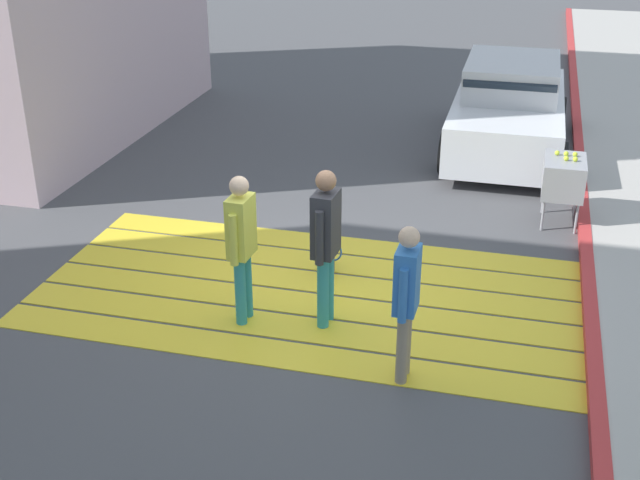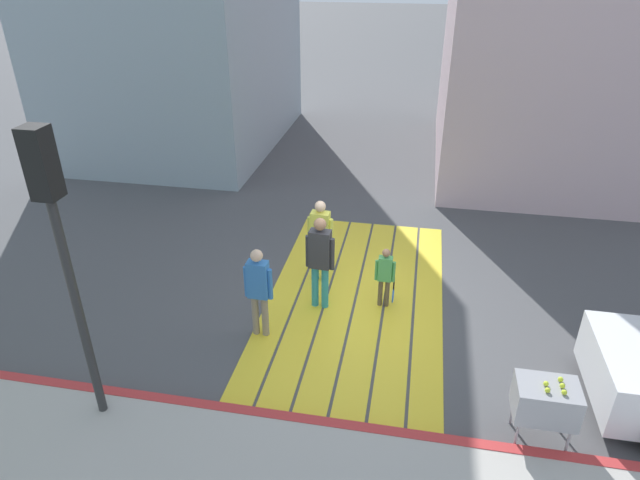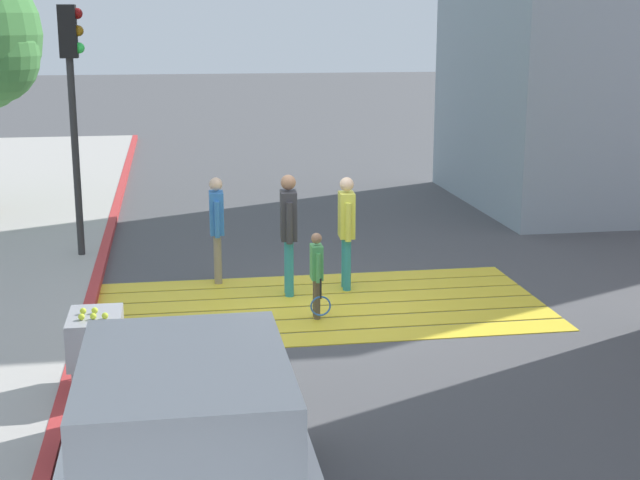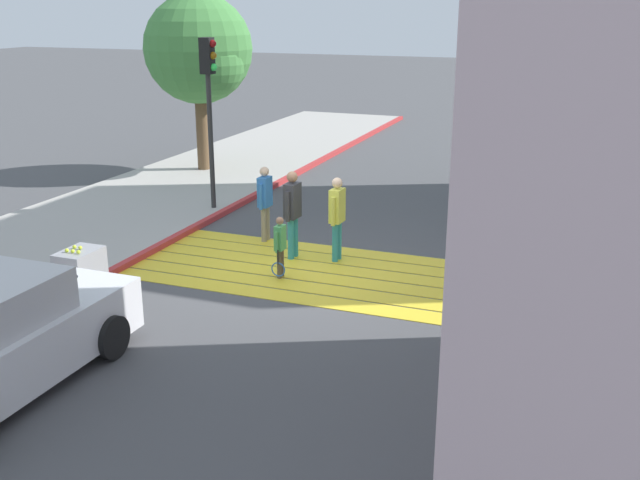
% 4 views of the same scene
% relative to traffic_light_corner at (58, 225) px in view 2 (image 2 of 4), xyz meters
% --- Properties ---
extents(ground_plane, '(120.00, 120.00, 0.00)m').
position_rel_traffic_light_corner_xyz_m(ground_plane, '(3.58, -3.15, -3.04)').
color(ground_plane, '#4C4C4F').
extents(crosswalk_stripes, '(6.40, 3.25, 0.01)m').
position_rel_traffic_light_corner_xyz_m(crosswalk_stripes, '(3.58, -3.15, -3.03)').
color(crosswalk_stripes, yellow).
rests_on(crosswalk_stripes, ground).
extents(curb_painted, '(0.16, 40.00, 0.13)m').
position_rel_traffic_light_corner_xyz_m(curb_painted, '(0.33, -3.15, -2.97)').
color(curb_painted, '#BC3333').
rests_on(curb_painted, ground).
extents(traffic_light_corner, '(0.39, 0.28, 4.24)m').
position_rel_traffic_light_corner_xyz_m(traffic_light_corner, '(0.00, 0.00, 0.00)').
color(traffic_light_corner, '#2D2D2D').
rests_on(traffic_light_corner, ground).
extents(tennis_ball_cart, '(0.56, 0.80, 1.02)m').
position_rel_traffic_light_corner_xyz_m(tennis_ball_cart, '(0.68, -6.02, -2.34)').
color(tennis_ball_cart, '#99999E').
rests_on(tennis_ball_cart, ground).
extents(pedestrian_adult_lead, '(0.26, 0.53, 1.82)m').
position_rel_traffic_light_corner_xyz_m(pedestrian_adult_lead, '(3.21, -2.53, -1.98)').
color(pedestrian_adult_lead, teal).
rests_on(pedestrian_adult_lead, ground).
extents(pedestrian_adult_trailing, '(0.24, 0.51, 1.73)m').
position_rel_traffic_light_corner_xyz_m(pedestrian_adult_trailing, '(4.10, -2.37, -2.03)').
color(pedestrian_adult_trailing, teal).
rests_on(pedestrian_adult_trailing, ground).
extents(pedestrian_adult_side, '(0.22, 0.49, 1.66)m').
position_rel_traffic_light_corner_xyz_m(pedestrian_adult_side, '(2.20, -1.69, -2.07)').
color(pedestrian_adult_side, gray).
rests_on(pedestrian_adult_side, ground).
extents(pedestrian_child_with_racket, '(0.28, 0.37, 1.21)m').
position_rel_traffic_light_corner_xyz_m(pedestrian_child_with_racket, '(3.44, -3.70, -2.37)').
color(pedestrian_child_with_racket, brown).
rests_on(pedestrian_child_with_racket, ground).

